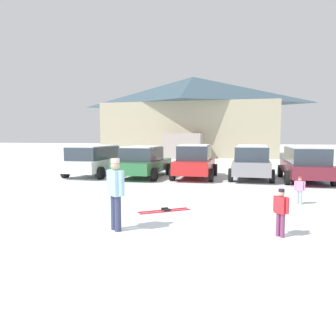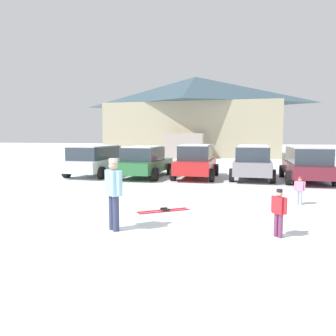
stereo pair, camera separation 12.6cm
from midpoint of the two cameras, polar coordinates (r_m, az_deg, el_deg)
ground at (r=5.63m, az=-1.64°, el=-17.15°), size 160.00×160.00×0.00m
ski_lodge at (r=36.95m, az=4.20°, el=9.07°), size 18.48×11.93×8.63m
parked_white_suv at (r=18.25m, az=-12.92°, el=1.46°), size 2.26×4.33×1.64m
parked_green_coupe at (r=17.20m, az=-4.59°, el=1.11°), size 2.40×4.40×1.63m
parked_red_sedan at (r=16.84m, az=4.49°, el=1.14°), size 2.12×4.02×1.73m
parked_grey_wagon at (r=16.96m, az=14.11°, el=1.19°), size 2.16×4.19×1.70m
parked_maroon_van at (r=16.95m, az=22.60°, el=0.90°), size 2.16×4.65×1.67m
skier_adult_in_blue_parka at (r=7.60m, az=-9.58°, el=-3.82°), size 0.51×0.44×1.67m
skier_child_in_pink_snowsuit at (r=11.19m, az=21.65°, el=-3.37°), size 0.32×0.18×0.89m
skier_child_in_red_jacket at (r=7.48m, az=18.60°, el=-6.92°), size 0.30×0.29×1.05m
pair_of_skis at (r=9.57m, az=-0.95°, el=-7.40°), size 1.42×1.13×0.08m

